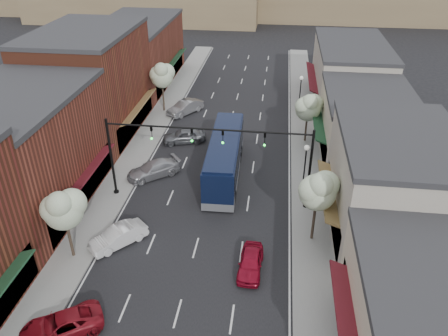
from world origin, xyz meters
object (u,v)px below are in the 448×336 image
(signal_mast_right, at_px, (280,156))
(tree_left_far, at_px, (162,75))
(lamp_post_near, at_px, (305,161))
(signal_mast_left, at_px, (138,148))
(red_hatchback, at_px, (251,262))
(tree_right_far, at_px, (309,106))
(parked_car_d, at_px, (184,136))
(parked_car_b, at_px, (118,236))
(parked_car_e, at_px, (185,107))
(coach_bus, at_px, (225,156))
(tree_left_near, at_px, (63,208))
(parked_car_a, at_px, (61,325))
(parked_car_c, at_px, (153,169))
(lamp_post_far, at_px, (301,88))
(tree_right_near, at_px, (319,189))

(signal_mast_right, relative_size, tree_left_far, 1.34)
(signal_mast_right, relative_size, lamp_post_near, 1.85)
(signal_mast_left, bearing_deg, red_hatchback, -38.58)
(tree_right_far, distance_m, parked_car_d, 13.06)
(tree_left_far, relative_size, parked_car_b, 1.45)
(signal_mast_left, xyz_separation_m, parked_car_e, (-0.01, 17.70, -3.84))
(parked_car_d, xyz_separation_m, parked_car_e, (-1.44, 7.42, 0.02))
(parked_car_d, bearing_deg, signal_mast_left, -25.16)
(signal_mast_left, height_order, coach_bus, signal_mast_left)
(tree_left_near, distance_m, coach_bus, 15.48)
(tree_right_far, distance_m, parked_car_a, 30.12)
(coach_bus, bearing_deg, tree_left_near, -127.92)
(signal_mast_right, xyz_separation_m, red_hatchback, (-1.55, -7.73, -3.97))
(parked_car_b, bearing_deg, tree_right_far, 94.85)
(tree_right_far, xyz_separation_m, tree_left_near, (-16.60, -20.00, 0.23))
(signal_mast_right, distance_m, parked_car_c, 12.31)
(tree_left_far, xyz_separation_m, red_hatchback, (12.32, -25.67, -3.95))
(signal_mast_right, bearing_deg, signal_mast_left, 180.00)
(tree_left_near, bearing_deg, lamp_post_far, 60.22)
(tree_right_near, relative_size, parked_car_d, 1.33)
(parked_car_b, distance_m, parked_car_d, 16.63)
(lamp_post_far, relative_size, red_hatchback, 1.15)
(signal_mast_right, xyz_separation_m, lamp_post_far, (2.18, 20.00, -1.62))
(red_hatchback, bearing_deg, lamp_post_near, 72.29)
(tree_left_far, relative_size, parked_car_e, 1.29)
(tree_right_near, xyz_separation_m, tree_right_far, (0.00, 16.00, -0.46))
(tree_left_far, height_order, parked_car_d, tree_left_far)
(tree_right_far, bearing_deg, red_hatchback, -102.27)
(tree_right_near, bearing_deg, lamp_post_far, 91.30)
(coach_bus, bearing_deg, parked_car_b, -122.77)
(lamp_post_near, bearing_deg, parked_car_b, -146.70)
(tree_left_far, xyz_separation_m, parked_car_a, (2.05, -32.17, -3.96))
(parked_car_d, bearing_deg, tree_right_far, 80.28)
(tree_right_near, height_order, parked_car_b, tree_right_near)
(parked_car_a, bearing_deg, lamp_post_near, 107.09)
(signal_mast_left, relative_size, lamp_post_near, 1.85)
(parked_car_a, height_order, parked_car_c, parked_car_c)
(tree_right_far, xyz_separation_m, coach_bus, (-7.55, -7.65, -2.07))
(tree_right_near, distance_m, tree_right_far, 16.01)
(tree_left_far, height_order, lamp_post_far, tree_left_far)
(tree_right_near, distance_m, tree_left_far, 27.56)
(parked_car_a, xyz_separation_m, parked_car_e, (0.56, 31.92, 0.14))
(parked_car_a, height_order, parked_car_b, parked_car_b)
(tree_left_near, height_order, coach_bus, tree_left_near)
(signal_mast_left, bearing_deg, parked_car_a, -92.33)
(parked_car_d, bearing_deg, lamp_post_near, 39.76)
(lamp_post_far, relative_size, parked_car_d, 0.99)
(parked_car_b, bearing_deg, parked_car_a, -52.20)
(tree_right_far, xyz_separation_m, parked_car_c, (-13.94, -8.71, -3.28))
(signal_mast_left, xyz_separation_m, tree_left_far, (-2.63, 17.95, -0.02))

